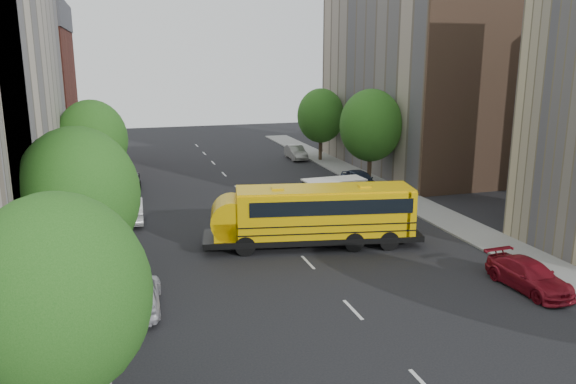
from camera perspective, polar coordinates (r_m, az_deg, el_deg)
name	(u,v)px	position (r m, az deg, el deg)	size (l,w,h in m)	color
ground	(296,250)	(31.91, 0.86, -5.95)	(120.00, 120.00, 0.00)	black
sidewalk_left	(85,241)	(35.32, -19.90, -4.74)	(3.00, 80.00, 0.12)	slate
sidewalk_right	(429,211)	(40.90, 14.17, -1.86)	(3.00, 80.00, 0.12)	slate
lane_markings	(255,206)	(41.11, -3.42, -1.46)	(0.15, 64.00, 0.01)	silver
building_left_redbrick	(15,103)	(57.43, -26.00, 8.09)	(10.00, 15.00, 13.00)	maroon
building_right_far	(412,74)	(55.75, 12.52, 11.58)	(10.00, 22.00, 18.00)	tan
building_right_sidewall	(484,79)	(46.47, 19.26, 10.80)	(10.10, 0.30, 18.00)	brown
street_tree_0	(58,297)	(15.91, -22.29, -9.83)	(4.80, 4.80, 7.41)	#38281C
street_tree_1	(79,196)	(25.33, -20.50, -0.36)	(5.12, 5.12, 7.90)	#38281C
street_tree_2	(92,140)	(43.04, -19.25, 5.04)	(4.99, 4.99, 7.71)	#38281C
street_tree_4	(371,126)	(47.51, 8.41, 6.70)	(5.25, 5.25, 8.10)	#38281C
street_tree_5	(321,116)	(58.55, 3.35, 7.74)	(4.86, 4.86, 7.51)	#38281C
school_bus	(310,213)	(32.11, 2.28, -2.15)	(12.78, 5.06, 3.52)	black
safari_truck	(328,195)	(39.51, 4.08, -0.27)	(5.51, 2.29, 2.31)	black
parked_car_0	(140,293)	(25.38, -14.83, -9.94)	(1.76, 4.38, 1.49)	silver
parked_car_1	(130,209)	(38.70, -15.77, -1.71)	(1.69, 4.85, 1.60)	silver
parked_car_2	(126,178)	(49.10, -16.13, 1.34)	(2.30, 5.00, 1.39)	black
parked_car_3	(529,275)	(28.93, 23.29, -7.79)	(1.90, 4.68, 1.36)	maroon
parked_car_4	(360,180)	(46.55, 7.30, 1.24)	(1.85, 4.61, 1.57)	#2C364E
parked_car_5	(296,152)	(59.85, 0.79, 4.05)	(1.54, 4.41, 1.45)	gray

